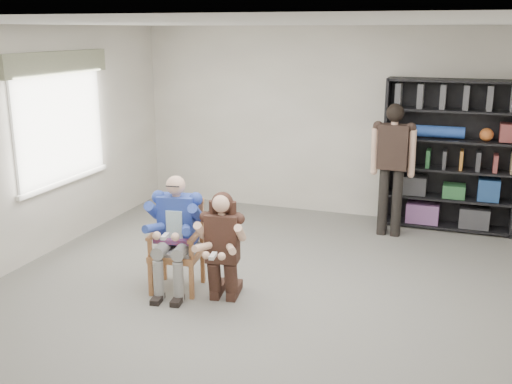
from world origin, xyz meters
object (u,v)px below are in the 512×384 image
at_px(kneeling_woman, 222,248).
at_px(seated_man, 176,234).
at_px(armchair, 176,247).
at_px(standing_man, 392,171).
at_px(bookshelf, 449,156).

bearing_deg(kneeling_woman, seated_man, 159.66).
height_order(armchair, standing_man, standing_man).
bearing_deg(seated_man, bookshelf, 41.15).
height_order(armchair, seated_man, seated_man).
height_order(armchair, kneeling_woman, kneeling_woman).
relative_size(seated_man, standing_man, 0.71).
height_order(seated_man, kneeling_woman, seated_man).
bearing_deg(armchair, bookshelf, 41.15).
xyz_separation_m(armchair, kneeling_woman, (0.58, -0.12, 0.09)).
distance_m(kneeling_woman, standing_man, 3.03).
relative_size(seated_man, kneeling_woman, 1.09).
distance_m(armchair, standing_man, 3.25).
relative_size(armchair, bookshelf, 0.47).
relative_size(bookshelf, standing_man, 1.17).
bearing_deg(standing_man, seated_man, -126.23).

